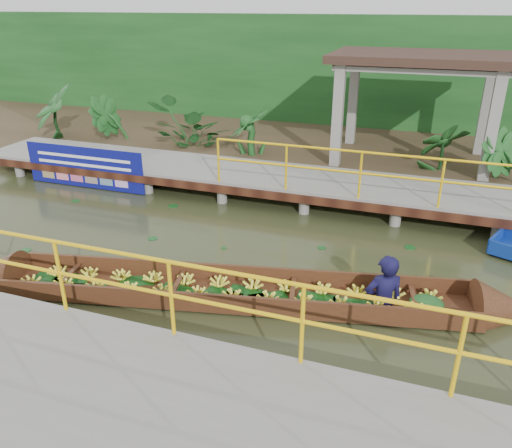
% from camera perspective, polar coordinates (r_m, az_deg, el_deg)
% --- Properties ---
extents(ground, '(80.00, 80.00, 0.00)m').
position_cam_1_polar(ground, '(9.31, -4.65, -4.04)').
color(ground, '#292F17').
rests_on(ground, ground).
extents(land_strip, '(30.00, 8.00, 0.45)m').
position_cam_1_polar(land_strip, '(15.91, 6.30, 8.81)').
color(land_strip, '#342A1A').
rests_on(land_strip, ground).
extents(far_dock, '(16.00, 2.06, 1.66)m').
position_cam_1_polar(far_dock, '(12.06, 1.89, 5.22)').
color(far_dock, slate).
rests_on(far_dock, ground).
extents(near_dock, '(18.00, 2.40, 1.73)m').
position_cam_1_polar(near_dock, '(5.76, -12.93, -21.74)').
color(near_dock, slate).
rests_on(near_dock, ground).
extents(pavilion, '(4.40, 3.00, 3.00)m').
position_cam_1_polar(pavilion, '(13.87, 18.23, 16.49)').
color(pavilion, slate).
rests_on(pavilion, ground).
extents(foliage_backdrop, '(30.00, 0.80, 4.00)m').
position_cam_1_polar(foliage_backdrop, '(17.96, 8.50, 16.23)').
color(foliage_backdrop, '#133D16').
rests_on(foliage_backdrop, ground).
extents(vendor_boat, '(9.23, 2.80, 2.09)m').
position_cam_1_polar(vendor_boat, '(7.96, 0.11, -7.23)').
color(vendor_boat, '#371D0F').
rests_on(vendor_boat, ground).
extents(blue_banner, '(3.38, 0.04, 1.06)m').
position_cam_1_polar(blue_banner, '(13.37, -19.02, 6.16)').
color(blue_banner, navy).
rests_on(blue_banner, ground).
extents(tropical_plants, '(14.26, 1.26, 1.58)m').
position_cam_1_polar(tropical_plants, '(14.03, -1.58, 11.15)').
color(tropical_plants, '#133D16').
rests_on(tropical_plants, ground).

